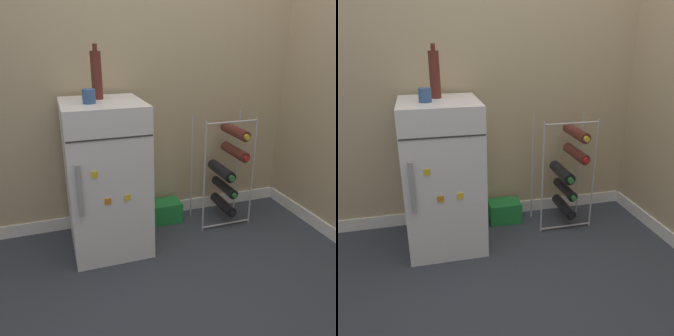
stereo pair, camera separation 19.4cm
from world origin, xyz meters
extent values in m
plane|color=#333842|center=(0.00, 0.00, 0.00)|extent=(14.00, 14.00, 0.00)
cube|color=tan|center=(0.00, 0.66, 1.25)|extent=(6.88, 0.06, 2.50)
cube|color=white|center=(0.00, 0.62, 0.04)|extent=(6.88, 0.01, 0.09)
cube|color=white|center=(-0.51, 0.34, 0.47)|extent=(0.48, 0.51, 0.95)
cube|color=#2D2D2D|center=(-0.51, 0.08, 0.79)|extent=(0.47, 0.00, 0.01)
cube|color=#9E9EA3|center=(-0.69, 0.07, 0.52)|extent=(0.02, 0.02, 0.30)
cube|color=orange|center=(-0.54, 0.08, 0.43)|extent=(0.04, 0.01, 0.04)
cube|color=yellow|center=(-0.43, 0.08, 0.44)|extent=(0.04, 0.02, 0.04)
cube|color=yellow|center=(-0.61, 0.08, 0.60)|extent=(0.04, 0.01, 0.04)
cylinder|color=#B2B2B7|center=(0.15, 0.29, 0.40)|extent=(0.01, 0.01, 0.79)
cylinder|color=#B2B2B7|center=(0.52, 0.29, 0.40)|extent=(0.01, 0.01, 0.79)
cylinder|color=#B2B2B7|center=(0.15, 0.52, 0.40)|extent=(0.01, 0.01, 0.79)
cylinder|color=#B2B2B7|center=(0.52, 0.52, 0.40)|extent=(0.01, 0.01, 0.79)
cylinder|color=#B2B2B7|center=(0.33, 0.29, 0.02)|extent=(0.37, 0.01, 0.01)
cylinder|color=#B2B2B7|center=(0.33, 0.29, 0.77)|extent=(0.37, 0.01, 0.01)
cylinder|color=black|center=(0.36, 0.41, 0.12)|extent=(0.07, 0.29, 0.07)
cylinder|color=black|center=(0.36, 0.25, 0.12)|extent=(0.04, 0.02, 0.04)
cylinder|color=black|center=(0.36, 0.41, 0.26)|extent=(0.07, 0.29, 0.07)
cylinder|color=#2D7033|center=(0.36, 0.25, 0.26)|extent=(0.03, 0.02, 0.03)
cylinder|color=black|center=(0.33, 0.41, 0.39)|extent=(0.08, 0.29, 0.08)
cylinder|color=#2D7033|center=(0.33, 0.25, 0.39)|extent=(0.04, 0.02, 0.04)
cylinder|color=#56231E|center=(0.43, 0.41, 0.53)|extent=(0.07, 0.30, 0.07)
cylinder|color=red|center=(0.43, 0.25, 0.53)|extent=(0.03, 0.02, 0.03)
cylinder|color=#56231E|center=(0.42, 0.41, 0.68)|extent=(0.07, 0.30, 0.07)
cylinder|color=gold|center=(0.42, 0.24, 0.68)|extent=(0.04, 0.02, 0.04)
cube|color=#1E7F38|center=(-0.06, 0.52, 0.08)|extent=(0.23, 0.16, 0.15)
cylinder|color=#335184|center=(-0.58, 0.29, 0.99)|extent=(0.07, 0.07, 0.08)
cylinder|color=#56231E|center=(-0.51, 0.42, 1.09)|extent=(0.06, 0.06, 0.27)
cylinder|color=#56231E|center=(-0.51, 0.42, 1.24)|extent=(0.03, 0.03, 0.04)
camera|label=1|loc=(-0.80, -1.73, 1.30)|focal=38.00mm
camera|label=2|loc=(-0.62, -1.79, 1.30)|focal=38.00mm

